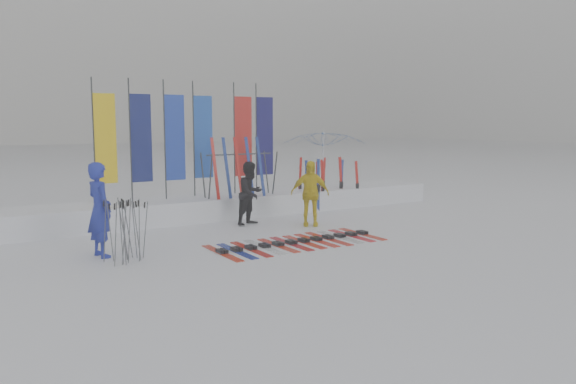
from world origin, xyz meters
TOP-DOWN VIEW (x-y plane):
  - ground at (0.00, 0.00)m, footprint 120.00×120.00m
  - snow_bank at (0.00, 4.60)m, footprint 14.00×1.60m
  - person_blue at (-4.25, 1.53)m, footprint 0.58×0.77m
  - person_black at (-0.04, 3.06)m, footprint 0.98×0.88m
  - person_yellow at (1.18, 2.09)m, footprint 1.06×0.86m
  - tent_canopy at (3.80, 5.10)m, footprint 2.71×2.76m
  - ski_row at (-0.24, 0.50)m, footprint 3.87×1.69m
  - pole_cluster at (-3.94, 0.85)m, footprint 0.86×0.72m
  - feather_flags at (-0.94, 4.85)m, footprint 5.22×0.21m
  - ski_rack at (0.23, 4.20)m, footprint 2.04×0.80m
  - upright_skis at (3.28, 4.30)m, footprint 1.69×0.99m

SIDE VIEW (x-z plane):
  - ground at x=0.00m, z-range 0.00..0.00m
  - ski_row at x=-0.24m, z-range 0.00..0.07m
  - snow_bank at x=0.00m, z-range 0.00..0.60m
  - pole_cluster at x=-3.94m, z-range -0.02..1.23m
  - upright_skis at x=3.28m, z-range -0.03..1.57m
  - person_black at x=-0.04m, z-range 0.00..1.65m
  - person_yellow at x=1.18m, z-range 0.00..1.69m
  - person_blue at x=-4.25m, z-range 0.00..1.90m
  - tent_canopy at x=3.80m, z-range 0.00..2.46m
  - ski_rack at x=0.23m, z-range 0.77..2.00m
  - feather_flags at x=-0.94m, z-range 0.64..3.84m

